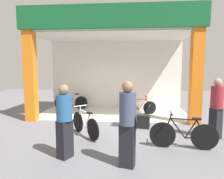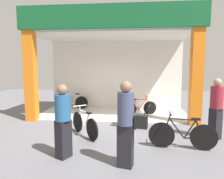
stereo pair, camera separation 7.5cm
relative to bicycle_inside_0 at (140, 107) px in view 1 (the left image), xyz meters
The scene contains 10 objects.
ground_plane 1.71m from the bicycle_inside_0, 133.13° to the right, with size 20.89×20.89×0.00m, color slate.
shop_facade 2.27m from the bicycle_inside_0, 167.17° to the left, with size 6.64×3.08×4.20m.
bicycle_inside_0 is the anchor object (origin of this frame).
bicycle_inside_1 3.39m from the bicycle_inside_0, 164.39° to the left, with size 1.57×0.45×0.87m.
bicycle_parked_0 3.60m from the bicycle_inside_0, 75.69° to the right, with size 1.65×0.45×0.91m.
bicycle_parked_1 3.27m from the bicycle_inside_0, 122.72° to the right, with size 1.04×1.25×0.87m.
sandwich_board_sign 1.83m from the bicycle_inside_0, 96.05° to the right, with size 0.94×0.64×0.80m.
pedestrian_0 4.57m from the bicycle_inside_0, 96.15° to the right, with size 0.64×0.40×1.77m.
pedestrian_2 3.39m from the bicycle_inside_0, 53.21° to the right, with size 0.65×0.56×1.73m.
pedestrian_3 4.66m from the bicycle_inside_0, 114.25° to the right, with size 0.46×0.46×1.66m.
Camera 1 is at (0.66, -7.16, 2.02)m, focal length 31.67 mm.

